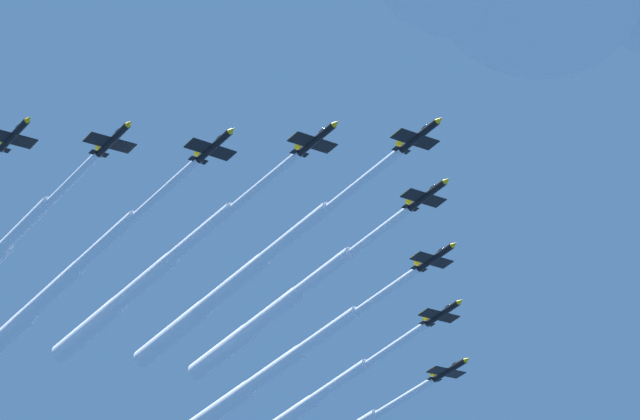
{
  "coord_description": "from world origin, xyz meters",
  "views": [
    {
      "loc": [
        -44.96,
        -165.24,
        13.58
      ],
      "look_at": [
        0.0,
        0.0,
        159.61
      ],
      "focal_mm": 76.74,
      "sensor_mm": 36.0,
      "label": 1
    }
  ],
  "objects": [
    {
      "name": "jet_lead",
      "position": [
        -10.56,
        24.96,
        158.97
      ],
      "size": [
        37.08,
        77.71,
        4.28
      ],
      "color": "black"
    },
    {
      "name": "jet_port_mid",
      "position": [
        3.26,
        50.22,
        160.0
      ],
      "size": [
        35.29,
        71.84,
        4.24
      ],
      "color": "black"
    },
    {
      "name": "jet_starboard_mid",
      "position": [
        -40.83,
        33.91,
        158.0
      ],
      "size": [
        37.07,
        76.77,
        4.19
      ],
      "color": "black"
    },
    {
      "name": "jet_starboard_inner",
      "position": [
        -25.65,
        27.98,
        158.87
      ],
      "size": [
        37.0,
        75.02,
        4.29
      ],
      "color": "black"
    },
    {
      "name": "jet_port_inner",
      "position": [
        -1.14,
        32.68,
        160.56
      ],
      "size": [
        32.33,
        67.23,
        4.25
      ],
      "color": "black"
    }
  ]
}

